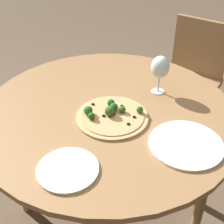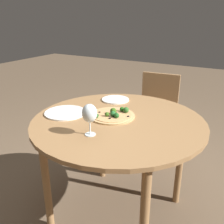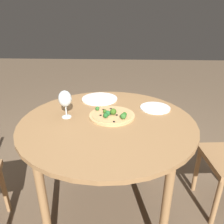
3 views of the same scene
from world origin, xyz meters
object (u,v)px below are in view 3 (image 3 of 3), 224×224
pizza (112,115)px  plate_far (155,108)px  plate_near (100,99)px  wine_glass (65,99)px

pizza → plate_far: bearing=25.8°
plate_far → plate_near: bearing=158.6°
pizza → plate_near: pizza is taller
pizza → wine_glass: 0.32m
plate_near → plate_far: same height
wine_glass → plate_far: (0.60, 0.17, -0.12)m
pizza → wine_glass: (-0.30, -0.02, 0.11)m
pizza → plate_far: 0.33m
wine_glass → plate_near: bearing=61.0°
wine_glass → plate_far: size_ratio=0.85×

